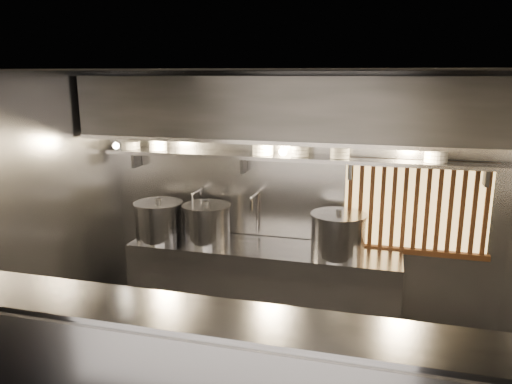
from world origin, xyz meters
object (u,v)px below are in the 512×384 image
at_px(stock_pot_right, 338,234).
at_px(heat_lamp, 114,140).
at_px(pendant_bulb, 283,152).
at_px(stock_pot_left, 207,223).
at_px(stock_pot_mid, 159,220).

bearing_deg(stock_pot_right, heat_lamp, -174.38).
distance_m(pendant_bulb, stock_pot_right, 1.05).
bearing_deg(stock_pot_right, pendant_bulb, 169.90).
height_order(stock_pot_left, stock_pot_mid, stock_pot_mid).
bearing_deg(stock_pot_left, stock_pot_mid, -175.46).
distance_m(pendant_bulb, stock_pot_left, 1.20).
height_order(heat_lamp, stock_pot_left, heat_lamp).
distance_m(heat_lamp, pendant_bulb, 1.83).
bearing_deg(pendant_bulb, stock_pot_right, -10.10).
bearing_deg(stock_pot_left, pendant_bulb, 4.81).
relative_size(stock_pot_left, stock_pot_mid, 1.03).
xyz_separation_m(stock_pot_mid, stock_pot_right, (2.05, 0.01, 0.01)).
distance_m(stock_pot_left, stock_pot_right, 1.48).
xyz_separation_m(heat_lamp, stock_pot_right, (2.42, 0.24, -0.94)).
distance_m(stock_pot_mid, stock_pot_right, 2.05).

